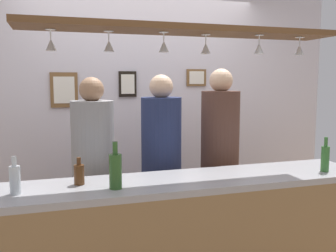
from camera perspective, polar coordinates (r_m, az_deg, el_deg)
The scene contains 19 objects.
back_wall at distance 3.94m, azimuth -4.32°, elevation 1.95°, with size 4.40×0.06×2.60m, color silver.
bar_counter at distance 2.59m, azimuth 4.10°, elevation -15.42°, with size 2.70×0.55×0.96m.
overhead_glass_rack at distance 2.61m, azimuth 2.70°, elevation 14.41°, with size 2.20×0.36×0.04m, color brown.
hanging_wineglass_far_left at distance 2.51m, azimuth -17.40°, elevation 11.85°, with size 0.07×0.07×0.13m.
hanging_wineglass_left at distance 2.51m, azimuth -9.00°, elevation 12.07°, with size 0.07×0.07×0.13m.
hanging_wineglass_center_left at distance 2.53m, azimuth -0.65°, elevation 12.11°, with size 0.07×0.07×0.13m.
hanging_wineglass_center at distance 2.67m, azimuth 5.76°, elevation 11.80°, with size 0.07×0.07×0.13m.
hanging_wineglass_center_right at distance 2.76m, azimuth 13.70°, elevation 11.48°, with size 0.07×0.07×0.13m.
hanging_wineglass_right at distance 2.98m, azimuth 19.39°, elevation 10.94°, with size 0.07×0.07×0.13m.
person_left_grey_shirt at distance 3.08m, azimuth -11.32°, elevation -5.09°, with size 0.34×0.34×1.67m.
person_middle_navy_shirt at distance 3.19m, azimuth -1.02°, elevation -4.30°, with size 0.34×0.34×1.69m.
person_right_brown_shirt at distance 3.37m, azimuth 7.92°, elevation -3.13°, with size 0.34×0.34×1.75m.
bottle_beer_green_import at distance 3.03m, azimuth 22.83°, elevation -4.50°, with size 0.06×0.06×0.26m.
bottle_champagne_green at distance 2.38m, azimuth -8.01°, elevation -6.69°, with size 0.08×0.08×0.30m.
bottle_beer_brown_stubby at distance 2.53m, azimuth -13.39°, elevation -7.12°, with size 0.07×0.07×0.18m.
bottle_soda_clear at distance 2.43m, azimuth -22.29°, elevation -7.48°, with size 0.06×0.06×0.23m.
picture_frame_caricature at distance 3.79m, azimuth -15.54°, elevation 5.31°, with size 0.26×0.02×0.34m.
picture_frame_upper_small at distance 4.07m, azimuth 4.34°, elevation 7.36°, with size 0.22×0.02×0.18m.
picture_frame_crest at distance 3.86m, azimuth -6.17°, elevation 6.36°, with size 0.18×0.02×0.26m.
Camera 1 is at (-0.88, -2.73, 1.64)m, focal length 40.01 mm.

